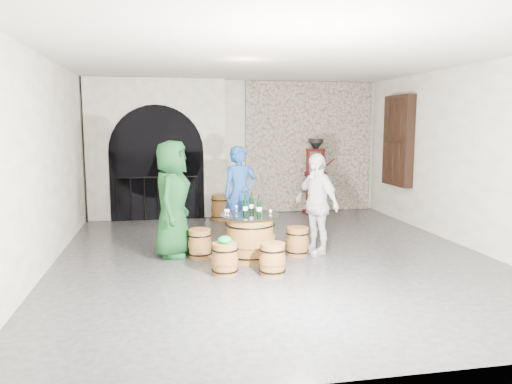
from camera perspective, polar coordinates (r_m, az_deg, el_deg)
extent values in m
plane|color=#29292C|center=(8.13, 2.01, -7.48)|extent=(8.00, 8.00, 0.00)
plane|color=silver|center=(11.78, -2.26, 5.23)|extent=(8.00, 0.00, 8.00)
plane|color=silver|center=(4.07, 14.62, -0.31)|extent=(8.00, 0.00, 8.00)
plane|color=silver|center=(7.86, -23.71, 3.17)|extent=(0.00, 8.00, 8.00)
plane|color=silver|center=(9.28, 23.70, 3.81)|extent=(0.00, 8.00, 8.00)
plane|color=beige|center=(7.90, 2.13, 15.49)|extent=(8.00, 8.00, 0.00)
cube|color=tan|center=(12.12, 6.26, 5.26)|extent=(3.20, 0.12, 3.18)
cube|color=silver|center=(11.40, -11.59, 4.98)|extent=(3.10, 0.50, 3.18)
cube|color=black|center=(11.21, -11.49, 0.70)|extent=(2.10, 0.03, 1.55)
cylinder|color=black|center=(11.14, -11.60, 4.65)|extent=(2.10, 0.03, 2.10)
cylinder|color=black|center=(11.12, -11.52, 1.70)|extent=(1.79, 0.04, 0.04)
cylinder|color=black|center=(11.24, -16.01, -0.91)|extent=(0.02, 0.02, 0.98)
cylinder|color=black|center=(11.21, -14.50, -0.87)|extent=(0.02, 0.02, 0.98)
cylinder|color=black|center=(11.20, -12.98, -0.83)|extent=(0.02, 0.02, 0.98)
cylinder|color=black|center=(11.19, -11.45, -0.79)|extent=(0.02, 0.02, 0.98)
cylinder|color=black|center=(11.19, -9.93, -0.75)|extent=(0.02, 0.02, 0.98)
cylinder|color=black|center=(11.19, -8.41, -0.71)|extent=(0.02, 0.02, 0.98)
cylinder|color=black|center=(11.21, -6.89, -0.67)|extent=(0.02, 0.02, 0.98)
cube|color=black|center=(11.28, 16.39, 5.80)|extent=(0.20, 1.10, 2.00)
cube|color=black|center=(11.26, 16.16, 5.81)|extent=(0.06, 0.88, 1.76)
cube|color=black|center=(11.27, 16.30, 5.80)|extent=(0.22, 0.92, 0.06)
cube|color=black|center=(11.01, 16.98, 5.73)|extent=(0.22, 0.06, 1.80)
cube|color=black|center=(11.27, 16.30, 5.80)|extent=(0.22, 0.06, 1.80)
cube|color=black|center=(11.53, 15.64, 5.87)|extent=(0.22, 0.06, 1.80)
cylinder|color=brown|center=(7.78, -0.70, -5.51)|extent=(0.74, 0.74, 0.70)
cylinder|color=brown|center=(7.78, -0.70, -5.51)|extent=(0.79, 0.79, 0.15)
torus|color=black|center=(7.84, -0.70, -7.21)|extent=(0.80, 0.80, 0.02)
torus|color=black|center=(7.73, -0.71, -3.79)|extent=(0.80, 0.80, 0.02)
cylinder|color=brown|center=(7.70, -0.71, -2.89)|extent=(0.76, 0.76, 0.02)
cylinder|color=black|center=(7.70, -0.71, -2.71)|extent=(0.97, 0.97, 0.01)
cylinder|color=brown|center=(8.01, -6.63, -6.09)|extent=(0.36, 0.36, 0.45)
cylinder|color=brown|center=(8.01, -6.63, -6.09)|extent=(0.38, 0.38, 0.10)
torus|color=black|center=(8.05, -6.61, -7.15)|extent=(0.39, 0.39, 0.02)
torus|color=black|center=(7.98, -6.65, -5.02)|extent=(0.39, 0.39, 0.02)
cylinder|color=brown|center=(7.96, -6.66, -4.45)|extent=(0.36, 0.36, 0.02)
cylinder|color=brown|center=(8.62, -1.55, -5.04)|extent=(0.36, 0.36, 0.45)
cylinder|color=brown|center=(8.62, -1.55, -5.04)|extent=(0.38, 0.38, 0.10)
torus|color=black|center=(8.65, -1.55, -6.03)|extent=(0.39, 0.39, 0.02)
torus|color=black|center=(8.58, -1.56, -4.04)|extent=(0.39, 0.39, 0.02)
cylinder|color=brown|center=(8.57, -1.56, -3.50)|extent=(0.36, 0.36, 0.02)
cylinder|color=brown|center=(8.13, 4.89, -5.87)|extent=(0.36, 0.36, 0.45)
cylinder|color=brown|center=(8.13, 4.89, -5.87)|extent=(0.38, 0.38, 0.10)
torus|color=black|center=(8.17, 4.88, -6.91)|extent=(0.39, 0.39, 0.02)
torus|color=black|center=(8.09, 4.91, -4.81)|extent=(0.39, 0.39, 0.02)
cylinder|color=brown|center=(8.07, 4.91, -4.24)|extent=(0.36, 0.36, 0.02)
cylinder|color=brown|center=(7.07, 1.94, -7.96)|extent=(0.36, 0.36, 0.45)
cylinder|color=brown|center=(7.07, 1.94, -7.96)|extent=(0.38, 0.38, 0.10)
torus|color=black|center=(7.11, 1.94, -9.15)|extent=(0.39, 0.39, 0.02)
torus|color=black|center=(7.03, 1.95, -6.76)|extent=(0.39, 0.39, 0.02)
cylinder|color=brown|center=(7.01, 1.95, -6.11)|extent=(0.36, 0.36, 0.02)
cylinder|color=brown|center=(7.09, -3.67, -7.93)|extent=(0.36, 0.36, 0.45)
cylinder|color=brown|center=(7.09, -3.67, -7.93)|extent=(0.38, 0.38, 0.10)
torus|color=black|center=(7.13, -3.66, -9.11)|extent=(0.39, 0.39, 0.02)
torus|color=black|center=(7.05, -3.68, -6.73)|extent=(0.39, 0.39, 0.02)
cylinder|color=brown|center=(7.03, -3.69, -6.08)|extent=(0.36, 0.36, 0.02)
ellipsoid|color=#0D9038|center=(7.02, -3.69, -5.64)|extent=(0.20, 0.20, 0.11)
cylinder|color=#0D9038|center=(7.01, -3.01, -6.02)|extent=(0.13, 0.13, 0.01)
imported|color=#113D1A|center=(8.02, -9.84, -0.83)|extent=(0.84, 1.06, 1.91)
imported|color=navy|center=(8.84, -1.88, -0.32)|extent=(0.72, 0.55, 1.78)
imported|color=beige|center=(8.15, 7.09, -1.40)|extent=(0.78, 1.07, 1.69)
cylinder|color=black|center=(7.68, -1.27, -1.85)|extent=(0.07, 0.07, 0.22)
cylinder|color=white|center=(7.68, -1.27, -1.92)|extent=(0.08, 0.08, 0.06)
cone|color=black|center=(7.66, -1.28, -0.93)|extent=(0.07, 0.07, 0.05)
cylinder|color=black|center=(7.65, -1.28, -0.52)|extent=(0.03, 0.03, 0.07)
cylinder|color=black|center=(7.60, 0.35, -1.94)|extent=(0.07, 0.07, 0.22)
cylinder|color=white|center=(7.60, 0.35, -2.02)|extent=(0.08, 0.08, 0.06)
cone|color=black|center=(7.58, 0.35, -1.01)|extent=(0.07, 0.07, 0.05)
cylinder|color=black|center=(7.57, 0.35, -0.60)|extent=(0.03, 0.03, 0.07)
cylinder|color=black|center=(7.87, -0.52, -1.60)|extent=(0.07, 0.07, 0.22)
cylinder|color=white|center=(7.88, -0.52, -1.67)|extent=(0.08, 0.08, 0.06)
cone|color=black|center=(7.85, -0.52, -0.70)|extent=(0.07, 0.07, 0.05)
cylinder|color=black|center=(7.85, -0.52, -0.30)|extent=(0.03, 0.03, 0.07)
cylinder|color=brown|center=(11.05, -4.18, -1.85)|extent=(0.40, 0.40, 0.56)
cylinder|color=brown|center=(11.05, -4.18, -1.85)|extent=(0.43, 0.43, 0.12)
torus|color=black|center=(11.09, -4.17, -2.83)|extent=(0.44, 0.44, 0.02)
torus|color=black|center=(11.02, -4.19, -0.87)|extent=(0.44, 0.44, 0.02)
cylinder|color=brown|center=(11.01, -4.20, -0.36)|extent=(0.41, 0.41, 0.02)
cube|color=#460E0B|center=(11.87, 6.90, -2.35)|extent=(0.54, 0.45, 0.10)
cube|color=#460E0B|center=(11.74, 6.98, 2.11)|extent=(0.48, 0.33, 0.11)
cube|color=#460E0B|center=(11.70, 7.03, 4.91)|extent=(0.46, 0.16, 0.07)
cylinder|color=black|center=(11.79, 6.95, 0.17)|extent=(0.05, 0.05, 0.96)
cylinder|color=black|center=(11.69, 7.05, 5.99)|extent=(0.36, 0.36, 0.09)
cone|color=black|center=(11.69, 7.04, 5.43)|extent=(0.36, 0.36, 0.19)
cube|color=#460E0B|center=(11.68, 6.11, 1.29)|extent=(0.07, 0.07, 1.53)
cube|color=#460E0B|center=(11.84, 7.82, 1.35)|extent=(0.07, 0.07, 1.53)
cylinder|color=#460E0B|center=(11.81, 8.35, 3.19)|extent=(0.41, 0.07, 0.30)
cube|color=silver|center=(12.13, 7.49, 4.06)|extent=(0.18, 0.10, 0.22)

